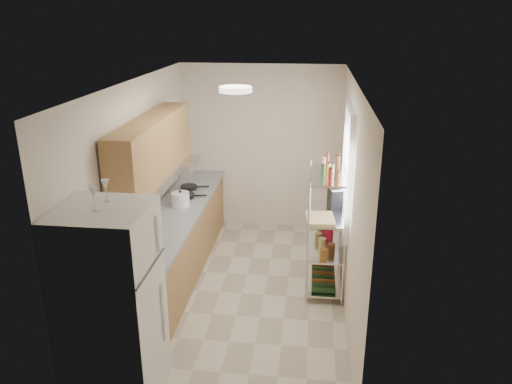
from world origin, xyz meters
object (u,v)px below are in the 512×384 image
Objects in this scene: cutting_board at (320,218)px; rice_cooker at (180,199)px; refrigerator at (112,306)px; frying_pan_large at (185,196)px; espresso_machine at (335,197)px.

rice_cooker is at bearing 164.22° from cutting_board.
frying_pan_large is at bearing 91.19° from refrigerator.
espresso_machine is (1.98, 2.35, 0.23)m from refrigerator.
refrigerator is at bearing -133.22° from cutting_board.
cutting_board is at bearing -34.05° from frying_pan_large.
rice_cooker is 0.34m from frying_pan_large.
cutting_board is at bearing -125.93° from espresso_machine.
refrigerator reaches higher than rice_cooker.
cutting_board is (1.86, -0.85, 0.10)m from frying_pan_large.
espresso_machine reaches higher than rice_cooker.
frying_pan_large is 1.07× the size of espresso_machine.
frying_pan_large is (-0.06, 2.76, 0.01)m from refrigerator.
frying_pan_large is 0.66× the size of cutting_board.
rice_cooker is 0.85× the size of frying_pan_large.
frying_pan_large is at bearing 155.48° from cutting_board.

